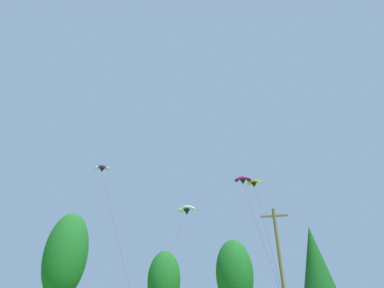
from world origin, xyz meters
TOP-DOWN VIEW (x-y plane):
  - treeline_tree_b at (-22.17, 41.55)m, footprint 5.71×5.71m
  - treeline_tree_c at (-9.16, 45.05)m, footprint 4.33×4.33m
  - treeline_tree_d at (0.38, 43.13)m, footprint 4.51×4.51m
  - treeline_tree_e at (9.57, 41.18)m, footprint 3.95×3.95m
  - utility_pole at (5.38, 28.79)m, footprint 2.20×0.26m
  - parafoil_kite_high_purple at (-20.24, 43.94)m, footprint 15.58×15.69m
  - parafoil_kite_mid_magenta at (2.34, 43.54)m, footprint 4.29×17.65m
  - parafoil_kite_far_white at (-6.57, 46.63)m, footprint 3.16×18.42m
  - parafoil_kite_low_orange at (3.79, 43.79)m, footprint 2.79×17.93m

SIDE VIEW (x-z plane):
  - utility_pole at x=5.38m, z-range 0.26..9.71m
  - treeline_tree_c at x=-9.16m, z-range 0.99..10.38m
  - treeline_tree_d at x=0.38m, z-range 1.06..11.10m
  - treeline_tree_e at x=9.57m, z-range 1.35..12.05m
  - treeline_tree_b at x=-22.17m, z-range 1.53..16.00m
  - parafoil_kite_far_white at x=-6.57m, z-range 7.96..22.92m
  - parafoil_kite_low_orange at x=3.79m, z-range 9.37..25.90m
  - parafoil_kite_mid_magenta at x=2.34m, z-range 9.63..26.76m
  - parafoil_kite_high_purple at x=-20.24m, z-range 11.50..33.51m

